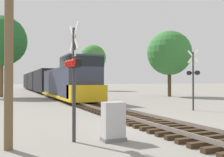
# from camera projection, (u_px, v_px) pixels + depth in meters

# --- Properties ---
(ground_plane) EXTENTS (400.00, 400.00, 0.00)m
(ground_plane) POSITION_uv_depth(u_px,v_px,m) (149.00, 123.00, 12.45)
(ground_plane) COLOR gray
(rail_track_bed) EXTENTS (2.60, 160.00, 0.31)m
(rail_track_bed) POSITION_uv_depth(u_px,v_px,m) (149.00, 121.00, 12.45)
(rail_track_bed) COLOR #382819
(rail_track_bed) RESTS_ON ground
(freight_train) EXTENTS (3.16, 58.60, 4.32)m
(freight_train) POSITION_uv_depth(u_px,v_px,m) (42.00, 81.00, 48.26)
(freight_train) COLOR #33384C
(freight_train) RESTS_ON ground
(crossing_signal_near) EXTENTS (0.37, 1.01, 3.94)m
(crossing_signal_near) POSITION_uv_depth(u_px,v_px,m) (73.00, 69.00, 8.66)
(crossing_signal_near) COLOR #333333
(crossing_signal_near) RESTS_ON ground
(crossing_signal_far) EXTENTS (0.49, 1.01, 4.21)m
(crossing_signal_far) POSITION_uv_depth(u_px,v_px,m) (193.00, 75.00, 18.14)
(crossing_signal_far) COLOR #333333
(crossing_signal_far) RESTS_ON ground
(relay_cabinet) EXTENTS (0.79, 0.52, 1.31)m
(relay_cabinet) POSITION_uv_depth(u_px,v_px,m) (113.00, 122.00, 8.82)
(relay_cabinet) COLOR slate
(relay_cabinet) RESTS_ON ground
(tree_far_right) EXTENTS (5.91, 5.91, 8.77)m
(tree_far_right) POSITION_uv_depth(u_px,v_px,m) (169.00, 53.00, 34.91)
(tree_far_right) COLOR #473521
(tree_far_right) RESTS_ON ground
(tree_mid_background) EXTENTS (6.51, 6.51, 10.55)m
(tree_mid_background) POSITION_uv_depth(u_px,v_px,m) (1.00, 41.00, 33.80)
(tree_mid_background) COLOR brown
(tree_mid_background) RESTS_ON ground
(tree_deep_background) EXTENTS (5.80, 5.80, 10.19)m
(tree_deep_background) POSITION_uv_depth(u_px,v_px,m) (93.00, 58.00, 58.19)
(tree_deep_background) COLOR brown
(tree_deep_background) RESTS_ON ground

